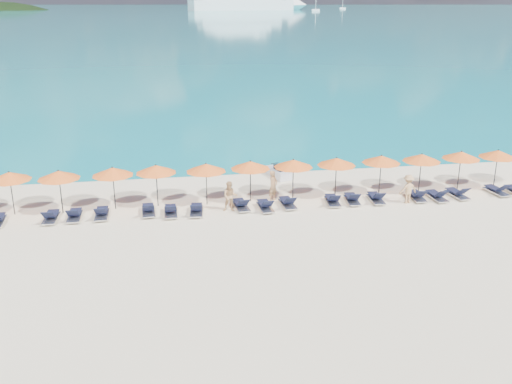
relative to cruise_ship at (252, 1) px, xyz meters
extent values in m
plane|color=beige|center=(-82.05, -517.04, -8.44)|extent=(1400.00, 1400.00, 0.00)
cube|color=#1FA9B2|center=(-82.05, 142.96, -8.44)|extent=(1600.00, 1300.00, 0.01)
ellipsoid|color=black|center=(-232.05, 42.96, -43.44)|extent=(162.00, 126.00, 85.50)
cube|color=white|center=(-9.97, -2.83, -4.03)|extent=(98.26, 43.54, 8.83)
cone|color=white|center=(46.09, 13.10, -4.03)|extent=(24.00, 24.00, 19.43)
cube|color=white|center=(46.89, -48.31, -7.55)|extent=(6.68, 2.23, 1.78)
cylinder|color=white|center=(46.89, -48.31, -1.76)|extent=(0.40, 0.40, 11.14)
cube|color=white|center=(101.38, 48.49, -7.62)|extent=(6.21, 2.07, 1.66)
cylinder|color=white|center=(101.38, 48.49, -2.23)|extent=(0.37, 0.37, 10.35)
cube|color=silver|center=(-79.66, -507.98, -8.18)|extent=(1.31, 2.23, 0.48)
cube|color=black|center=(-79.61, -508.15, -7.83)|extent=(0.65, 0.96, 0.31)
cylinder|color=black|center=(-79.80, -507.48, -7.70)|extent=(0.48, 0.18, 0.05)
imported|color=tan|center=(-80.80, -512.14, -7.61)|extent=(0.71, 0.71, 1.67)
imported|color=tan|center=(-83.26, -513.33, -7.65)|extent=(0.81, 0.53, 1.58)
imported|color=tan|center=(-73.83, -513.66, -7.66)|extent=(1.07, 0.62, 1.57)
cylinder|color=black|center=(-94.06, -512.01, -7.34)|extent=(0.05, 0.05, 2.20)
cone|color=orange|center=(-94.06, -512.01, -6.42)|extent=(2.10, 2.10, 0.42)
sphere|color=black|center=(-94.06, -512.01, -6.20)|extent=(0.08, 0.08, 0.08)
cylinder|color=black|center=(-91.69, -512.18, -7.34)|extent=(0.05, 0.05, 2.20)
cone|color=orange|center=(-91.69, -512.18, -6.42)|extent=(2.10, 2.10, 0.42)
sphere|color=black|center=(-91.69, -512.18, -6.20)|extent=(0.08, 0.08, 0.08)
cylinder|color=black|center=(-89.09, -512.03, -7.34)|extent=(0.05, 0.05, 2.20)
cone|color=orange|center=(-89.09, -512.03, -6.42)|extent=(2.10, 2.10, 0.42)
sphere|color=black|center=(-89.09, -512.03, -6.20)|extent=(0.08, 0.08, 0.08)
cylinder|color=black|center=(-86.92, -511.95, -7.34)|extent=(0.05, 0.05, 2.20)
cone|color=orange|center=(-86.92, -511.95, -6.42)|extent=(2.10, 2.10, 0.42)
sphere|color=black|center=(-86.92, -511.95, -6.20)|extent=(0.08, 0.08, 0.08)
cylinder|color=black|center=(-84.36, -512.11, -7.34)|extent=(0.05, 0.05, 2.20)
cone|color=orange|center=(-84.36, -512.11, -6.42)|extent=(2.10, 2.10, 0.42)
sphere|color=black|center=(-84.36, -512.11, -6.20)|extent=(0.08, 0.08, 0.08)
cylinder|color=black|center=(-82.01, -512.01, -7.34)|extent=(0.05, 0.05, 2.20)
cone|color=orange|center=(-82.01, -512.01, -6.42)|extent=(2.10, 2.10, 0.42)
sphere|color=black|center=(-82.01, -512.01, -6.20)|extent=(0.08, 0.08, 0.08)
cylinder|color=black|center=(-79.71, -512.07, -7.34)|extent=(0.05, 0.05, 2.20)
cone|color=orange|center=(-79.71, -512.07, -6.42)|extent=(2.10, 2.10, 0.42)
sphere|color=black|center=(-79.71, -512.07, -6.20)|extent=(0.08, 0.08, 0.08)
cylinder|color=black|center=(-77.34, -512.12, -7.34)|extent=(0.05, 0.05, 2.20)
cone|color=orange|center=(-77.34, -512.12, -6.42)|extent=(2.10, 2.10, 0.42)
sphere|color=black|center=(-77.34, -512.12, -6.20)|extent=(0.08, 0.08, 0.08)
cylinder|color=black|center=(-74.78, -512.06, -7.34)|extent=(0.05, 0.05, 2.20)
cone|color=orange|center=(-74.78, -512.06, -6.42)|extent=(2.10, 2.10, 0.42)
sphere|color=black|center=(-74.78, -512.06, -6.20)|extent=(0.08, 0.08, 0.08)
cylinder|color=black|center=(-72.47, -512.12, -7.34)|extent=(0.05, 0.05, 2.20)
cone|color=orange|center=(-72.47, -512.12, -6.42)|extent=(2.10, 2.10, 0.42)
sphere|color=black|center=(-72.47, -512.12, -6.20)|extent=(0.08, 0.08, 0.08)
cylinder|color=black|center=(-70.06, -511.99, -7.34)|extent=(0.05, 0.05, 2.20)
cone|color=orange|center=(-70.06, -511.99, -6.42)|extent=(2.10, 2.10, 0.42)
sphere|color=black|center=(-70.06, -511.99, -6.20)|extent=(0.08, 0.08, 0.08)
cylinder|color=black|center=(-67.86, -512.04, -7.34)|extent=(0.05, 0.05, 2.20)
cone|color=orange|center=(-67.86, -512.04, -6.42)|extent=(2.10, 2.10, 0.42)
sphere|color=black|center=(-67.86, -512.04, -6.20)|extent=(0.08, 0.08, 0.08)
cube|color=silver|center=(-92.08, -513.26, -8.30)|extent=(0.67, 1.72, 0.06)
cube|color=black|center=(-92.08, -513.01, -8.14)|extent=(0.58, 1.12, 0.04)
cube|color=black|center=(-92.10, -513.81, -7.89)|extent=(0.57, 0.55, 0.43)
cube|color=silver|center=(-90.98, -513.21, -8.30)|extent=(0.63, 1.70, 0.06)
cube|color=black|center=(-90.98, -512.96, -8.14)|extent=(0.56, 1.10, 0.04)
cube|color=black|center=(-90.98, -513.76, -7.89)|extent=(0.55, 0.54, 0.43)
cube|color=silver|center=(-89.68, -513.18, -8.30)|extent=(0.63, 1.70, 0.06)
cube|color=black|center=(-89.68, -512.93, -8.14)|extent=(0.56, 1.10, 0.04)
cube|color=black|center=(-89.68, -513.73, -7.89)|extent=(0.55, 0.54, 0.43)
cube|color=silver|center=(-87.40, -513.09, -8.30)|extent=(0.69, 1.73, 0.06)
cube|color=black|center=(-87.41, -512.84, -8.14)|extent=(0.60, 1.12, 0.04)
cube|color=black|center=(-87.37, -513.64, -7.89)|extent=(0.57, 0.56, 0.43)
cube|color=silver|center=(-86.29, -513.42, -8.30)|extent=(0.62, 1.70, 0.06)
cube|color=black|center=(-86.29, -513.17, -8.14)|extent=(0.55, 1.10, 0.04)
cube|color=black|center=(-86.30, -513.97, -7.89)|extent=(0.55, 0.54, 0.43)
cube|color=silver|center=(-85.00, -513.45, -8.30)|extent=(0.78, 1.75, 0.06)
cube|color=black|center=(-84.98, -513.20, -8.14)|extent=(0.65, 1.15, 0.04)
cube|color=black|center=(-85.06, -514.00, -7.89)|extent=(0.60, 0.59, 0.43)
cube|color=silver|center=(-82.68, -513.10, -8.30)|extent=(0.79, 1.75, 0.06)
cube|color=black|center=(-82.70, -512.85, -8.14)|extent=(0.66, 1.15, 0.04)
cube|color=black|center=(-82.62, -513.65, -7.89)|extent=(0.60, 0.59, 0.43)
cube|color=silver|center=(-81.47, -513.45, -8.30)|extent=(0.70, 1.73, 0.06)
cube|color=black|center=(-81.48, -513.20, -8.14)|extent=(0.60, 1.12, 0.04)
cube|color=black|center=(-81.44, -514.00, -7.89)|extent=(0.57, 0.56, 0.43)
cube|color=silver|center=(-80.23, -513.18, -8.30)|extent=(0.72, 1.73, 0.06)
cube|color=black|center=(-80.25, -512.93, -8.14)|extent=(0.61, 1.13, 0.04)
cube|color=black|center=(-80.20, -513.73, -7.89)|extent=(0.58, 0.57, 0.43)
cube|color=silver|center=(-77.80, -513.18, -8.30)|extent=(0.79, 1.75, 0.06)
cube|color=black|center=(-77.78, -512.94, -8.14)|extent=(0.66, 1.15, 0.04)
cube|color=black|center=(-77.86, -513.73, -7.89)|extent=(0.60, 0.59, 0.43)
cube|color=silver|center=(-76.71, -513.16, -8.30)|extent=(0.79, 1.76, 0.06)
cube|color=black|center=(-76.69, -512.91, -8.14)|extent=(0.66, 1.15, 0.04)
cube|color=black|center=(-76.77, -513.70, -7.89)|extent=(0.60, 0.59, 0.43)
cube|color=silver|center=(-75.40, -513.21, -8.30)|extent=(0.75, 1.74, 0.06)
cube|color=black|center=(-75.38, -512.96, -8.14)|extent=(0.63, 1.14, 0.04)
cube|color=black|center=(-75.44, -513.76, -7.89)|extent=(0.59, 0.58, 0.43)
cube|color=silver|center=(-73.10, -513.25, -8.30)|extent=(0.75, 1.74, 0.06)
cube|color=black|center=(-73.08, -513.00, -8.14)|extent=(0.63, 1.14, 0.04)
cube|color=black|center=(-73.14, -513.79, -7.89)|extent=(0.59, 0.58, 0.43)
cube|color=silver|center=(-72.04, -513.43, -8.30)|extent=(0.67, 1.72, 0.06)
cube|color=black|center=(-72.04, -513.18, -8.14)|extent=(0.59, 1.12, 0.04)
cube|color=black|center=(-72.02, -513.98, -7.89)|extent=(0.57, 0.55, 0.43)
cube|color=silver|center=(-70.76, -513.25, -8.30)|extent=(0.77, 1.75, 0.06)
cube|color=black|center=(-70.78, -513.00, -8.14)|extent=(0.65, 1.15, 0.04)
cube|color=black|center=(-70.71, -513.79, -7.89)|extent=(0.60, 0.58, 0.43)
cube|color=silver|center=(-68.31, -513.09, -8.30)|extent=(0.79, 1.76, 0.06)
cube|color=black|center=(-68.34, -512.85, -8.14)|extent=(0.66, 1.15, 0.04)
cube|color=black|center=(-68.26, -513.64, -7.89)|extent=(0.60, 0.59, 0.43)
camera|label=1|loc=(-86.46, -540.50, 1.88)|focal=40.00mm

